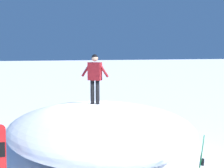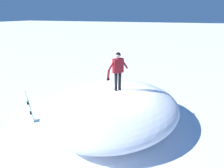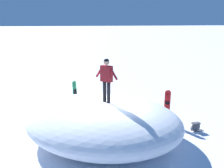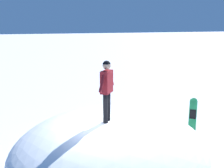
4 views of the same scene
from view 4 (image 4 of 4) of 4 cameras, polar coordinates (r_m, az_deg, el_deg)
snow_mound at (r=8.35m, az=-0.24°, el=-13.19°), size 8.71×8.46×1.79m
snowboarder_standing at (r=7.51m, az=-1.13°, el=-0.30°), size 0.85×0.75×1.76m
snowboard_secondary_upright at (r=11.16m, az=16.67°, el=-6.99°), size 0.32×0.34×1.71m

